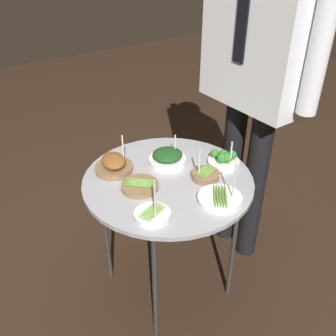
{
  "coord_description": "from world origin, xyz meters",
  "views": [
    {
      "loc": [
        1.03,
        -0.72,
        1.51
      ],
      "look_at": [
        0.0,
        0.0,
        0.7
      ],
      "focal_mm": 40.0,
      "sensor_mm": 36.0,
      "label": 1
    }
  ],
  "objects_px": {
    "serving_cart": "(168,187)",
    "bowl_asparagus_mid_right": "(140,186)",
    "bowl_broccoli_near_rim": "(224,159)",
    "bowl_spinach_back_right": "(168,158)",
    "bowl_roast_far_rim": "(114,165)",
    "bowl_asparagus_front_right": "(220,198)",
    "bowl_asparagus_back_left": "(152,214)",
    "bowl_asparagus_mid_left": "(205,175)",
    "waiter_figure": "(259,49)"
  },
  "relations": [
    {
      "from": "bowl_asparagus_back_left",
      "to": "bowl_spinach_back_right",
      "type": "bearing_deg",
      "value": 136.53
    },
    {
      "from": "serving_cart",
      "to": "bowl_spinach_back_right",
      "type": "relative_size",
      "value": 4.33
    },
    {
      "from": "waiter_figure",
      "to": "bowl_asparagus_front_right",
      "type": "bearing_deg",
      "value": -56.93
    },
    {
      "from": "bowl_asparagus_back_left",
      "to": "serving_cart",
      "type": "bearing_deg",
      "value": 132.22
    },
    {
      "from": "serving_cart",
      "to": "bowl_asparagus_mid_right",
      "type": "bearing_deg",
      "value": -92.7
    },
    {
      "from": "bowl_roast_far_rim",
      "to": "bowl_asparagus_back_left",
      "type": "height_order",
      "value": "bowl_asparagus_back_left"
    },
    {
      "from": "serving_cart",
      "to": "bowl_asparagus_back_left",
      "type": "height_order",
      "value": "bowl_asparagus_back_left"
    },
    {
      "from": "serving_cart",
      "to": "bowl_asparagus_front_right",
      "type": "height_order",
      "value": "bowl_asparagus_front_right"
    },
    {
      "from": "serving_cart",
      "to": "waiter_figure",
      "type": "height_order",
      "value": "waiter_figure"
    },
    {
      "from": "bowl_asparagus_back_left",
      "to": "bowl_roast_far_rim",
      "type": "bearing_deg",
      "value": 174.57
    },
    {
      "from": "bowl_asparagus_mid_left",
      "to": "bowl_asparagus_front_right",
      "type": "xyz_separation_m",
      "value": [
        0.15,
        -0.05,
        -0.0
      ]
    },
    {
      "from": "bowl_roast_far_rim",
      "to": "bowl_asparagus_back_left",
      "type": "relative_size",
      "value": 0.88
    },
    {
      "from": "bowl_spinach_back_right",
      "to": "bowl_asparagus_front_right",
      "type": "height_order",
      "value": "bowl_asparagus_front_right"
    },
    {
      "from": "bowl_asparagus_front_right",
      "to": "bowl_spinach_back_right",
      "type": "bearing_deg",
      "value": -178.88
    },
    {
      "from": "bowl_spinach_back_right",
      "to": "bowl_broccoli_near_rim",
      "type": "bearing_deg",
      "value": 52.58
    },
    {
      "from": "serving_cart",
      "to": "bowl_asparagus_back_left",
      "type": "distance_m",
      "value": 0.26
    },
    {
      "from": "bowl_broccoli_near_rim",
      "to": "bowl_roast_far_rim",
      "type": "height_order",
      "value": "bowl_roast_far_rim"
    },
    {
      "from": "bowl_roast_far_rim",
      "to": "bowl_asparagus_back_left",
      "type": "distance_m",
      "value": 0.35
    },
    {
      "from": "bowl_asparagus_mid_right",
      "to": "waiter_figure",
      "type": "xyz_separation_m",
      "value": [
        -0.03,
        0.62,
        0.42
      ]
    },
    {
      "from": "bowl_asparagus_front_right",
      "to": "bowl_broccoli_near_rim",
      "type": "bearing_deg",
      "value": 134.69
    },
    {
      "from": "bowl_asparagus_mid_left",
      "to": "bowl_asparagus_mid_right",
      "type": "height_order",
      "value": "bowl_asparagus_mid_left"
    },
    {
      "from": "bowl_asparagus_mid_right",
      "to": "bowl_spinach_back_right",
      "type": "height_order",
      "value": "bowl_spinach_back_right"
    },
    {
      "from": "bowl_spinach_back_right",
      "to": "bowl_roast_far_rim",
      "type": "relative_size",
      "value": 1.01
    },
    {
      "from": "bowl_asparagus_back_left",
      "to": "bowl_asparagus_front_right",
      "type": "bearing_deg",
      "value": 75.15
    },
    {
      "from": "bowl_asparagus_mid_left",
      "to": "bowl_asparagus_mid_right",
      "type": "bearing_deg",
      "value": -110.27
    },
    {
      "from": "bowl_roast_far_rim",
      "to": "bowl_asparagus_front_right",
      "type": "xyz_separation_m",
      "value": [
        0.41,
        0.22,
        -0.02
      ]
    },
    {
      "from": "bowl_roast_far_rim",
      "to": "bowl_asparagus_back_left",
      "type": "bearing_deg",
      "value": -5.43
    },
    {
      "from": "bowl_asparagus_mid_right",
      "to": "bowl_asparagus_back_left",
      "type": "distance_m",
      "value": 0.18
    },
    {
      "from": "bowl_asparagus_back_left",
      "to": "bowl_asparagus_front_right",
      "type": "distance_m",
      "value": 0.26
    },
    {
      "from": "serving_cart",
      "to": "bowl_asparagus_mid_right",
      "type": "distance_m",
      "value": 0.14
    },
    {
      "from": "bowl_asparagus_mid_left",
      "to": "bowl_roast_far_rim",
      "type": "relative_size",
      "value": 0.91
    },
    {
      "from": "bowl_asparagus_mid_right",
      "to": "bowl_asparagus_back_left",
      "type": "bearing_deg",
      "value": -17.49
    },
    {
      "from": "bowl_asparagus_mid_right",
      "to": "bowl_roast_far_rim",
      "type": "xyz_separation_m",
      "value": [
        -0.17,
        -0.02,
        0.02
      ]
    },
    {
      "from": "bowl_asparagus_mid_left",
      "to": "bowl_asparagus_mid_right",
      "type": "relative_size",
      "value": 0.99
    },
    {
      "from": "serving_cart",
      "to": "bowl_broccoli_near_rim",
      "type": "relative_size",
      "value": 5.07
    },
    {
      "from": "bowl_asparagus_mid_left",
      "to": "bowl_roast_far_rim",
      "type": "bearing_deg",
      "value": -133.57
    },
    {
      "from": "serving_cart",
      "to": "bowl_asparagus_mid_left",
      "type": "height_order",
      "value": "bowl_asparagus_mid_left"
    },
    {
      "from": "bowl_broccoli_near_rim",
      "to": "bowl_spinach_back_right",
      "type": "height_order",
      "value": "bowl_broccoli_near_rim"
    },
    {
      "from": "serving_cart",
      "to": "waiter_figure",
      "type": "distance_m",
      "value": 0.69
    },
    {
      "from": "bowl_spinach_back_right",
      "to": "bowl_roast_far_rim",
      "type": "height_order",
      "value": "bowl_roast_far_rim"
    },
    {
      "from": "bowl_asparagus_back_left",
      "to": "waiter_figure",
      "type": "height_order",
      "value": "waiter_figure"
    },
    {
      "from": "bowl_asparagus_mid_right",
      "to": "bowl_roast_far_rim",
      "type": "bearing_deg",
      "value": -172.51
    },
    {
      "from": "bowl_roast_far_rim",
      "to": "bowl_asparagus_front_right",
      "type": "distance_m",
      "value": 0.47
    },
    {
      "from": "bowl_spinach_back_right",
      "to": "bowl_roast_far_rim",
      "type": "distance_m",
      "value": 0.23
    },
    {
      "from": "serving_cart",
      "to": "bowl_asparagus_mid_right",
      "type": "relative_size",
      "value": 4.75
    },
    {
      "from": "bowl_asparagus_mid_right",
      "to": "bowl_asparagus_front_right",
      "type": "bearing_deg",
      "value": 39.76
    },
    {
      "from": "waiter_figure",
      "to": "bowl_broccoli_near_rim",
      "type": "bearing_deg",
      "value": -69.13
    },
    {
      "from": "bowl_broccoli_near_rim",
      "to": "bowl_asparagus_back_left",
      "type": "bearing_deg",
      "value": -75.29
    },
    {
      "from": "bowl_spinach_back_right",
      "to": "waiter_figure",
      "type": "bearing_deg",
      "value": 82.18
    },
    {
      "from": "bowl_asparagus_mid_left",
      "to": "bowl_spinach_back_right",
      "type": "bearing_deg",
      "value": -162.05
    }
  ]
}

